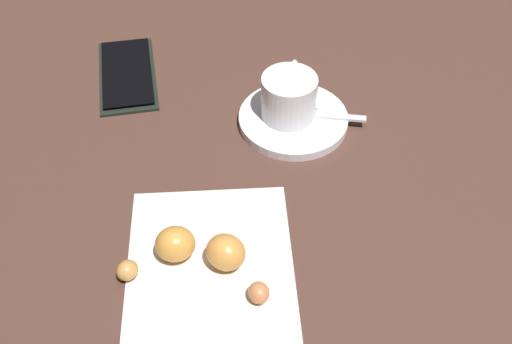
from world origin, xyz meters
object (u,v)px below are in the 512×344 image
object	(u,v)px
saucer	(293,120)
cell_phone	(127,74)
croissant	(199,253)
sugar_packet	(302,97)
napkin	(210,263)
teaspoon	(295,112)
espresso_cup	(289,96)

from	to	relation	value
saucer	cell_phone	distance (m)	0.24
croissant	cell_phone	distance (m)	0.33
sugar_packet	napkin	distance (m)	0.27
sugar_packet	napkin	bearing A→B (deg)	106.18
teaspoon	cell_phone	world-z (taller)	teaspoon
saucer	sugar_packet	bearing A→B (deg)	-14.56
saucer	cell_phone	size ratio (longest dim) A/B	0.79
croissant	teaspoon	bearing A→B (deg)	-20.06
teaspoon	sugar_packet	distance (m)	0.03
cell_phone	sugar_packet	bearing A→B (deg)	-98.90
teaspoon	napkin	distance (m)	0.23
espresso_cup	croissant	distance (m)	0.24
teaspoon	sugar_packet	world-z (taller)	teaspoon
espresso_cup	sugar_packet	size ratio (longest dim) A/B	1.62
saucer	napkin	distance (m)	0.23
espresso_cup	sugar_packet	bearing A→B (deg)	-27.54
espresso_cup	teaspoon	world-z (taller)	espresso_cup
napkin	croissant	world-z (taller)	croissant
teaspoon	napkin	world-z (taller)	teaspoon
napkin	saucer	bearing A→B (deg)	-17.95
saucer	sugar_packet	distance (m)	0.04
sugar_packet	cell_phone	world-z (taller)	sugar_packet
napkin	croissant	distance (m)	0.02
teaspoon	croissant	distance (m)	0.24
saucer	napkin	size ratio (longest dim) A/B	0.69
espresso_cup	teaspoon	bearing A→B (deg)	-96.90
sugar_packet	saucer	bearing A→B (deg)	109.11
napkin	espresso_cup	bearing A→B (deg)	-16.05
croissant	espresso_cup	bearing A→B (deg)	-18.10
cell_phone	napkin	bearing A→B (deg)	-151.83
teaspoon	sugar_packet	xyz separation A→B (m)	(0.03, -0.01, 0.00)
croissant	napkin	bearing A→B (deg)	-76.73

